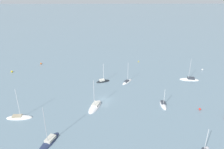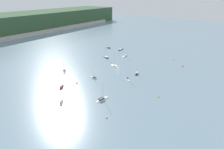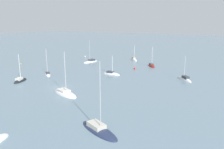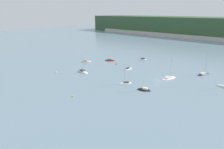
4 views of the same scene
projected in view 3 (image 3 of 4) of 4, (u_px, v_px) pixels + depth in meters
name	position (u px, v px, depth m)	size (l,w,h in m)	color
ground_plane	(60.00, 88.00, 58.02)	(600.00, 600.00, 0.00)	slate
sailboat_1	(152.00, 66.00, 86.47)	(6.49, 5.30, 8.77)	maroon
sailboat_2	(91.00, 62.00, 96.06)	(8.38, 3.83, 10.15)	white
sailboat_3	(111.00, 74.00, 72.94)	(1.85, 6.24, 7.04)	silver
sailboat_4	(134.00, 60.00, 100.63)	(5.83, 5.56, 7.63)	silver
sailboat_5	(65.00, 94.00, 52.78)	(5.72, 9.43, 11.10)	silver
sailboat_7	(184.00, 79.00, 65.88)	(5.80, 5.89, 8.25)	silver
sailboat_8	(20.00, 81.00, 64.13)	(6.08, 3.72, 8.87)	black
sailboat_10	(99.00, 130.00, 34.77)	(5.55, 9.11, 11.84)	#232D4C
sailboat_11	(48.00, 74.00, 72.49)	(5.32, 6.10, 9.29)	white
mooring_buoy_0	(85.00, 57.00, 109.18)	(0.75, 0.75, 0.75)	white
mooring_buoy_3	(135.00, 68.00, 80.99)	(0.74, 0.74, 0.74)	red
mooring_buoy_4	(21.00, 64.00, 90.47)	(0.52, 0.52, 0.52)	yellow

